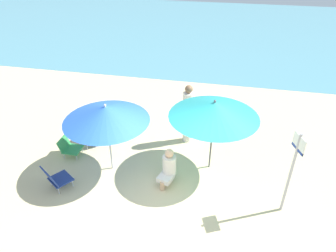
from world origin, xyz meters
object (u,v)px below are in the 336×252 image
person_b (188,114)px  person_a (168,167)px  beach_chair_a (55,178)px  umbrella_teal (214,109)px  umbrella_blue (106,114)px  beach_chair_c (91,132)px  warning_sign (293,165)px  beach_chair_b (69,147)px

person_b → person_a: bearing=126.3°
beach_chair_a → umbrella_teal: bearing=-31.7°
umbrella_blue → beach_chair_c: bearing=135.4°
beach_chair_a → person_a: size_ratio=0.77×
umbrella_blue → umbrella_teal: size_ratio=0.95×
umbrella_blue → person_a: size_ratio=2.15×
umbrella_teal → warning_sign: 2.07m
umbrella_teal → person_b: size_ratio=1.22×
person_a → beach_chair_b: bearing=-83.3°
person_a → warning_sign: 2.74m
umbrella_teal → person_b: bearing=125.2°
person_a → person_b: size_ratio=0.54×
beach_chair_a → beach_chair_b: 1.30m
umbrella_blue → warning_sign: size_ratio=1.01×
beach_chair_c → person_b: (2.67, 0.64, 0.55)m
umbrella_blue → beach_chair_a: bearing=-136.0°
beach_chair_b → beach_chair_c: beach_chair_c is taller
umbrella_blue → umbrella_teal: (2.43, 0.56, 0.08)m
umbrella_blue → beach_chair_a: size_ratio=2.79×
beach_chair_c → warning_sign: 5.41m
umbrella_teal → beach_chair_a: 4.01m
person_a → person_b: 1.90m
umbrella_blue → person_b: umbrella_blue is taller
beach_chair_b → person_a: bearing=-10.4°
umbrella_blue → umbrella_teal: umbrella_teal is taller
beach_chair_c → person_b: 2.80m
umbrella_blue → beach_chair_b: bearing=167.7°
beach_chair_a → warning_sign: (5.12, 0.40, 0.95)m
beach_chair_a → umbrella_blue: bearing=-11.7°
beach_chair_c → beach_chair_a: bearing=-38.5°
beach_chair_c → person_b: bearing=65.7°
beach_chair_b → person_b: (3.00, 1.33, 0.63)m
warning_sign → person_a: bearing=152.1°
umbrella_teal → person_a: bearing=-139.6°
person_a → warning_sign: (2.60, -0.36, 0.80)m
beach_chair_a → beach_chair_b: (-0.30, 1.26, -0.06)m
beach_chair_b → person_b: size_ratio=0.30×
beach_chair_c → person_a: person_a is taller
umbrella_blue → person_b: 2.45m
beach_chair_a → warning_sign: bearing=-51.3°
beach_chair_a → person_a: (2.52, 0.75, 0.14)m
person_a → umbrella_teal: bearing=147.3°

